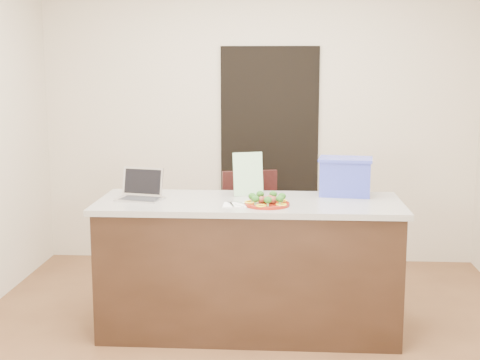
# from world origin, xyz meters

# --- Properties ---
(ground) EXTENTS (4.00, 4.00, 0.00)m
(ground) POSITION_xyz_m (0.00, 0.00, 0.00)
(ground) COLOR brown
(ground) RESTS_ON ground
(room_shell) EXTENTS (4.00, 4.00, 4.00)m
(room_shell) POSITION_xyz_m (0.00, 0.00, 1.62)
(room_shell) COLOR white
(room_shell) RESTS_ON ground
(doorway) EXTENTS (0.90, 0.02, 2.00)m
(doorway) POSITION_xyz_m (0.10, 1.98, 1.00)
(doorway) COLOR black
(doorway) RESTS_ON ground
(island) EXTENTS (2.06, 0.76, 0.92)m
(island) POSITION_xyz_m (0.00, 0.25, 0.46)
(island) COLOR black
(island) RESTS_ON ground
(plate) EXTENTS (0.29, 0.29, 0.02)m
(plate) POSITION_xyz_m (0.13, 0.10, 0.93)
(plate) COLOR maroon
(plate) RESTS_ON island
(meatballs) EXTENTS (0.12, 0.12, 0.04)m
(meatballs) POSITION_xyz_m (0.13, 0.10, 0.96)
(meatballs) COLOR brown
(meatballs) RESTS_ON plate
(broccoli) EXTENTS (0.25, 0.25, 0.04)m
(broccoli) POSITION_xyz_m (0.13, 0.10, 0.98)
(broccoli) COLOR #1A4913
(broccoli) RESTS_ON plate
(pepper_rings) EXTENTS (0.28, 0.29, 0.01)m
(pepper_rings) POSITION_xyz_m (0.13, 0.10, 0.94)
(pepper_rings) COLOR yellow
(pepper_rings) RESTS_ON plate
(napkin) EXTENTS (0.16, 0.16, 0.01)m
(napkin) POSITION_xyz_m (-0.08, 0.09, 0.92)
(napkin) COLOR silver
(napkin) RESTS_ON island
(fork) EXTENTS (0.04, 0.16, 0.00)m
(fork) POSITION_xyz_m (-0.10, 0.10, 0.93)
(fork) COLOR silver
(fork) RESTS_ON napkin
(knife) EXTENTS (0.08, 0.17, 0.01)m
(knife) POSITION_xyz_m (-0.05, 0.07, 0.93)
(knife) COLOR silver
(knife) RESTS_ON napkin
(yogurt_bottle) EXTENTS (0.03, 0.03, 0.06)m
(yogurt_bottle) POSITION_xyz_m (0.15, 0.10, 0.95)
(yogurt_bottle) COLOR white
(yogurt_bottle) RESTS_ON island
(laptop) EXTENTS (0.33, 0.30, 0.21)m
(laptop) POSITION_xyz_m (-0.74, 0.27, 0.98)
(laptop) COLOR silver
(laptop) RESTS_ON island
(leaflet) EXTENTS (0.22, 0.11, 0.30)m
(leaflet) POSITION_xyz_m (-0.02, 0.44, 1.07)
(leaflet) COLOR white
(leaflet) RESTS_ON island
(blue_box) EXTENTS (0.40, 0.31, 0.27)m
(blue_box) POSITION_xyz_m (0.66, 0.50, 1.05)
(blue_box) COLOR #303AAE
(blue_box) RESTS_ON island
(chair) EXTENTS (0.54, 0.55, 1.00)m
(chair) POSITION_xyz_m (-0.04, 0.95, 0.57)
(chair) COLOR black
(chair) RESTS_ON ground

